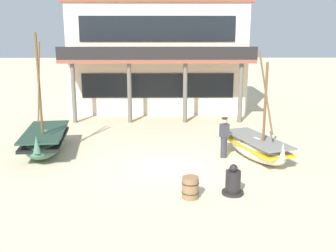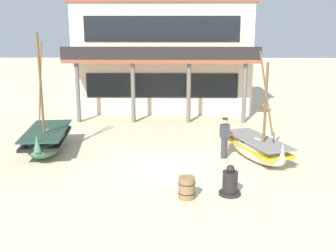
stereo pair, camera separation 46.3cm
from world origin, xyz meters
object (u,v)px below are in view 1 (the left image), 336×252
at_px(capstan_winch, 233,182).
at_px(harbor_building_main, 158,55).
at_px(fishing_boat_centre_large, 257,147).
at_px(fisherman_by_hull, 224,138).
at_px(wooden_barrel, 190,187).
at_px(fishing_boat_near_left, 45,140).

height_order(capstan_winch, harbor_building_main, harbor_building_main).
height_order(fishing_boat_centre_large, fisherman_by_hull, fishing_boat_centre_large).
xyz_separation_m(fisherman_by_hull, wooden_barrel, (-1.65, -4.10, -0.48)).
relative_size(fishing_boat_near_left, capstan_winch, 5.03).
bearing_deg(wooden_barrel, fishing_boat_centre_large, 52.88).
bearing_deg(harbor_building_main, fisherman_by_hull, -75.86).
distance_m(fisherman_by_hull, harbor_building_main, 11.80).
bearing_deg(fishing_boat_near_left, wooden_barrel, -39.43).
bearing_deg(fishing_boat_near_left, capstan_winch, -31.96).
xyz_separation_m(wooden_barrel, harbor_building_main, (-1.16, 15.25, 3.15)).
distance_m(fishing_boat_centre_large, wooden_barrel, 4.89).
bearing_deg(harbor_building_main, capstan_winch, -80.32).
xyz_separation_m(fisherman_by_hull, capstan_winch, (-0.26, -3.80, -0.44)).
relative_size(fishing_boat_near_left, fisherman_by_hull, 3.00).
height_order(fishing_boat_centre_large, wooden_barrel, fishing_boat_centre_large).
distance_m(fishing_boat_centre_large, harbor_building_main, 12.44).
xyz_separation_m(fishing_boat_centre_large, harbor_building_main, (-4.11, 11.35, 3.00)).
bearing_deg(fishing_boat_centre_large, wooden_barrel, -127.12).
height_order(fishing_boat_near_left, capstan_winch, fishing_boat_near_left).
relative_size(wooden_barrel, harbor_building_main, 0.06).
bearing_deg(capstan_winch, fishing_boat_near_left, 148.04).
distance_m(capstan_winch, harbor_building_main, 15.48).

